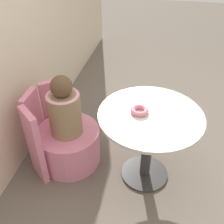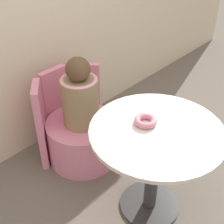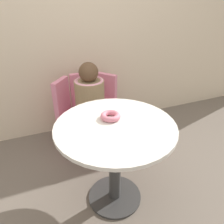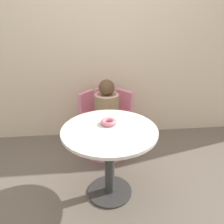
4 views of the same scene
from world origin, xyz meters
TOP-DOWN VIEW (x-y plane):
  - ground_plane at (0.00, 0.00)m, footprint 12.00×12.00m
  - back_wall at (0.00, 1.13)m, footprint 6.00×0.06m
  - round_table at (-0.01, -0.02)m, footprint 0.78×0.78m
  - tub_chair at (0.02, 0.67)m, footprint 0.55×0.55m
  - booth_backrest at (0.02, 0.90)m, footprint 0.65×0.24m
  - child_figure at (0.02, 0.67)m, footprint 0.27×0.27m
  - donut at (-0.01, 0.07)m, footprint 0.13×0.13m

SIDE VIEW (x-z plane):
  - ground_plane at x=0.00m, z-range 0.00..0.00m
  - tub_chair at x=0.02m, z-range 0.00..0.35m
  - booth_backrest at x=0.02m, z-range 0.00..0.68m
  - round_table at x=-0.01m, z-range 0.17..0.83m
  - child_figure at x=0.02m, z-range 0.32..0.85m
  - donut at x=-0.01m, z-range 0.66..0.70m
  - back_wall at x=0.00m, z-range 0.00..2.40m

